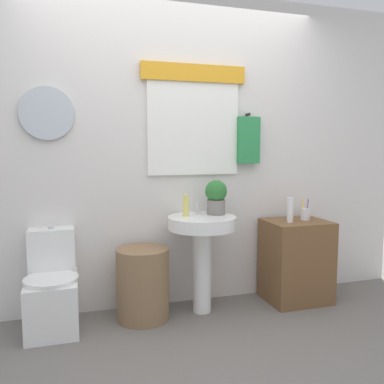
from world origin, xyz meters
The scene contains 11 objects.
ground_plane centered at (0.00, 0.00, 0.00)m, with size 8.00×8.00×0.00m, color slate.
back_wall centered at (0.00, 1.15, 1.31)m, with size 4.40×0.18×2.60m.
toilet centered at (-0.97, 0.88, 0.28)m, with size 0.38×0.51×0.74m.
laundry_hamper centered at (-0.31, 0.85, 0.28)m, with size 0.41×0.41×0.56m, color #846647.
pedestal_sink centered at (0.18, 0.85, 0.60)m, with size 0.55×0.55×0.79m.
faucet centered at (0.18, 0.97, 0.84)m, with size 0.03×0.03×0.10m, color silver.
wooden_cabinet centered at (1.04, 0.85, 0.35)m, with size 0.53×0.44×0.71m, color brown.
soap_bottle centered at (0.06, 0.90, 0.87)m, with size 0.05×0.05×0.17m, color #DBD166.
potted_plant centered at (0.32, 0.91, 0.94)m, with size 0.18×0.18×0.28m.
lotion_bottle centered at (0.95, 0.81, 0.81)m, with size 0.05×0.05×0.21m, color white.
toothbrush_cup centered at (1.13, 0.87, 0.76)m, with size 0.08×0.08×0.18m.
Camera 1 is at (-0.79, -2.12, 1.33)m, focal length 37.11 mm.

